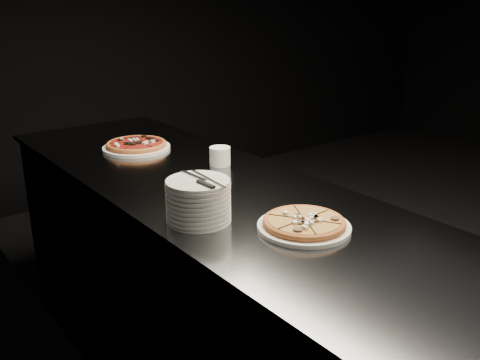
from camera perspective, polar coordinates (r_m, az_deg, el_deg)
wall_left at (r=1.70m, az=-13.90°, el=12.28°), size 0.02×5.00×2.80m
wall_back at (r=5.15m, az=0.75°, el=17.01°), size 5.00×0.02×2.80m
counter at (r=2.18m, az=-2.81°, el=-11.99°), size 0.74×2.44×0.92m
pizza_mushroom at (r=1.62m, az=6.85°, el=-4.65°), size 0.28×0.28×0.03m
pizza_tomato at (r=2.48m, az=-10.99°, el=3.65°), size 0.35×0.35×0.04m
plate_stack at (r=1.65m, az=-4.46°, el=-2.19°), size 0.20×0.20×0.13m
cutlery at (r=1.62m, az=-4.00°, el=0.00°), size 0.08×0.21×0.01m
ramekin at (r=2.21m, az=-2.15°, el=2.63°), size 0.09×0.09×0.08m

